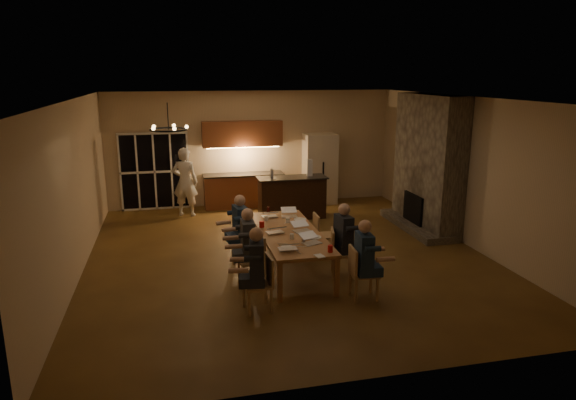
# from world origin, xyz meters

# --- Properties ---
(floor) EXTENTS (9.00, 9.00, 0.00)m
(floor) POSITION_xyz_m (0.00, 0.00, 0.00)
(floor) COLOR brown
(floor) RESTS_ON ground
(back_wall) EXTENTS (8.00, 0.04, 3.20)m
(back_wall) POSITION_xyz_m (0.00, 4.52, 1.60)
(back_wall) COLOR tan
(back_wall) RESTS_ON ground
(left_wall) EXTENTS (0.04, 9.00, 3.20)m
(left_wall) POSITION_xyz_m (-4.02, 0.00, 1.60)
(left_wall) COLOR tan
(left_wall) RESTS_ON ground
(right_wall) EXTENTS (0.04, 9.00, 3.20)m
(right_wall) POSITION_xyz_m (4.02, 0.00, 1.60)
(right_wall) COLOR tan
(right_wall) RESTS_ON ground
(ceiling) EXTENTS (8.00, 9.00, 0.04)m
(ceiling) POSITION_xyz_m (0.00, 0.00, 3.22)
(ceiling) COLOR white
(ceiling) RESTS_ON back_wall
(french_doors) EXTENTS (1.86, 0.08, 2.10)m
(french_doors) POSITION_xyz_m (-2.70, 4.47, 1.05)
(french_doors) COLOR black
(french_doors) RESTS_ON ground
(fireplace) EXTENTS (0.58, 2.50, 3.20)m
(fireplace) POSITION_xyz_m (3.70, 1.20, 1.60)
(fireplace) COLOR #6F6857
(fireplace) RESTS_ON ground
(kitchenette) EXTENTS (2.24, 0.68, 2.40)m
(kitchenette) POSITION_xyz_m (-0.30, 4.20, 1.20)
(kitchenette) COLOR brown
(kitchenette) RESTS_ON ground
(refrigerator) EXTENTS (0.90, 0.68, 2.00)m
(refrigerator) POSITION_xyz_m (1.90, 4.15, 1.00)
(refrigerator) COLOR beige
(refrigerator) RESTS_ON ground
(dining_table) EXTENTS (1.10, 2.96, 0.75)m
(dining_table) POSITION_xyz_m (-0.12, -0.69, 0.38)
(dining_table) COLOR #A66D42
(dining_table) RESTS_ON ground
(bar_island) EXTENTS (1.79, 0.69, 1.08)m
(bar_island) POSITION_xyz_m (0.75, 2.78, 0.54)
(bar_island) COLOR black
(bar_island) RESTS_ON ground
(chair_left_near) EXTENTS (0.48, 0.48, 0.89)m
(chair_left_near) POSITION_xyz_m (-1.02, -2.31, 0.45)
(chair_left_near) COLOR tan
(chair_left_near) RESTS_ON ground
(chair_left_mid) EXTENTS (0.49, 0.49, 0.89)m
(chair_left_mid) POSITION_xyz_m (-0.95, -1.24, 0.45)
(chair_left_mid) COLOR tan
(chair_left_mid) RESTS_ON ground
(chair_left_far) EXTENTS (0.48, 0.48, 0.89)m
(chair_left_far) POSITION_xyz_m (-0.94, -0.09, 0.45)
(chair_left_far) COLOR tan
(chair_left_far) RESTS_ON ground
(chair_right_near) EXTENTS (0.47, 0.47, 0.89)m
(chair_right_near) POSITION_xyz_m (0.79, -2.25, 0.45)
(chair_right_near) COLOR tan
(chair_right_near) RESTS_ON ground
(chair_right_mid) EXTENTS (0.53, 0.53, 0.89)m
(chair_right_mid) POSITION_xyz_m (0.77, -1.25, 0.45)
(chair_right_mid) COLOR tan
(chair_right_mid) RESTS_ON ground
(chair_right_far) EXTENTS (0.45, 0.45, 0.89)m
(chair_right_far) POSITION_xyz_m (0.77, -0.15, 0.45)
(chair_right_far) COLOR tan
(chair_right_far) RESTS_ON ground
(person_left_near) EXTENTS (0.69, 0.69, 1.38)m
(person_left_near) POSITION_xyz_m (-1.03, -2.33, 0.69)
(person_left_near) COLOR #22252B
(person_left_near) RESTS_ON ground
(person_right_near) EXTENTS (0.64, 0.64, 1.38)m
(person_right_near) POSITION_xyz_m (0.76, -2.31, 0.69)
(person_right_near) COLOR navy
(person_right_near) RESTS_ON ground
(person_left_mid) EXTENTS (0.61, 0.61, 1.38)m
(person_left_mid) POSITION_xyz_m (-0.99, -1.17, 0.69)
(person_left_mid) COLOR #3E4449
(person_left_mid) RESTS_ON ground
(person_right_mid) EXTENTS (0.67, 0.67, 1.38)m
(person_right_mid) POSITION_xyz_m (0.78, -1.22, 0.69)
(person_right_mid) COLOR #22252B
(person_right_mid) RESTS_ON ground
(person_left_far) EXTENTS (0.68, 0.68, 1.38)m
(person_left_far) POSITION_xyz_m (-0.98, -0.13, 0.69)
(person_left_far) COLOR navy
(person_left_far) RESTS_ON ground
(standing_person) EXTENTS (0.77, 0.63, 1.81)m
(standing_person) POSITION_xyz_m (-1.92, 3.61, 0.91)
(standing_person) COLOR white
(standing_person) RESTS_ON ground
(chandelier) EXTENTS (0.63, 0.63, 0.03)m
(chandelier) POSITION_xyz_m (-2.25, -0.83, 2.75)
(chandelier) COLOR black
(chandelier) RESTS_ON ceiling
(laptop_a) EXTENTS (0.33, 0.29, 0.23)m
(laptop_a) POSITION_xyz_m (-0.38, -1.66, 0.86)
(laptop_a) COLOR silver
(laptop_a) RESTS_ON dining_table
(laptop_b) EXTENTS (0.40, 0.37, 0.23)m
(laptop_b) POSITION_xyz_m (0.10, -1.47, 0.86)
(laptop_b) COLOR silver
(laptop_b) RESTS_ON dining_table
(laptop_c) EXTENTS (0.36, 0.33, 0.23)m
(laptop_c) POSITION_xyz_m (-0.41, -0.70, 0.86)
(laptop_c) COLOR silver
(laptop_c) RESTS_ON dining_table
(laptop_d) EXTENTS (0.37, 0.34, 0.23)m
(laptop_d) POSITION_xyz_m (0.11, -0.73, 0.86)
(laptop_d) COLOR silver
(laptop_d) RESTS_ON dining_table
(laptop_e) EXTENTS (0.33, 0.29, 0.23)m
(laptop_e) POSITION_xyz_m (-0.30, 0.39, 0.86)
(laptop_e) COLOR silver
(laptop_e) RESTS_ON dining_table
(laptop_f) EXTENTS (0.35, 0.31, 0.23)m
(laptop_f) POSITION_xyz_m (0.11, 0.30, 0.86)
(laptop_f) COLOR silver
(laptop_f) RESTS_ON dining_table
(mug_front) EXTENTS (0.07, 0.07, 0.10)m
(mug_front) POSITION_xyz_m (-0.18, -1.15, 0.80)
(mug_front) COLOR white
(mug_front) RESTS_ON dining_table
(mug_mid) EXTENTS (0.08, 0.08, 0.10)m
(mug_mid) POSITION_xyz_m (-0.02, -0.13, 0.80)
(mug_mid) COLOR white
(mug_mid) RESTS_ON dining_table
(mug_back) EXTENTS (0.08, 0.08, 0.10)m
(mug_back) POSITION_xyz_m (-0.42, 0.13, 0.80)
(mug_back) COLOR white
(mug_back) RESTS_ON dining_table
(redcup_near) EXTENTS (0.09, 0.09, 0.12)m
(redcup_near) POSITION_xyz_m (0.29, -1.97, 0.81)
(redcup_near) COLOR red
(redcup_near) RESTS_ON dining_table
(redcup_mid) EXTENTS (0.10, 0.10, 0.12)m
(redcup_mid) POSITION_xyz_m (-0.59, -0.30, 0.81)
(redcup_mid) COLOR red
(redcup_mid) RESTS_ON dining_table
(can_silver) EXTENTS (0.07, 0.07, 0.12)m
(can_silver) POSITION_xyz_m (-0.01, -1.33, 0.81)
(can_silver) COLOR #B2B2B7
(can_silver) RESTS_ON dining_table
(can_cola) EXTENTS (0.07, 0.07, 0.12)m
(can_cola) POSITION_xyz_m (-0.25, 0.74, 0.81)
(can_cola) COLOR #3F0F0C
(can_cola) RESTS_ON dining_table
(plate_near) EXTENTS (0.28, 0.28, 0.02)m
(plate_near) POSITION_xyz_m (0.23, -1.17, 0.76)
(plate_near) COLOR white
(plate_near) RESTS_ON dining_table
(plate_left) EXTENTS (0.22, 0.22, 0.02)m
(plate_left) POSITION_xyz_m (-0.37, -1.60, 0.76)
(plate_left) COLOR white
(plate_left) RESTS_ON dining_table
(plate_far) EXTENTS (0.26, 0.26, 0.02)m
(plate_far) POSITION_xyz_m (0.27, 0.03, 0.76)
(plate_far) COLOR white
(plate_far) RESTS_ON dining_table
(notepad) EXTENTS (0.17, 0.21, 0.01)m
(notepad) POSITION_xyz_m (0.05, -2.12, 0.76)
(notepad) COLOR white
(notepad) RESTS_ON dining_table
(bar_bottle) EXTENTS (0.08, 0.08, 0.24)m
(bar_bottle) POSITION_xyz_m (0.23, 2.77, 1.20)
(bar_bottle) COLOR #99999E
(bar_bottle) RESTS_ON bar_island
(bar_blender) EXTENTS (0.15, 0.15, 0.43)m
(bar_blender) POSITION_xyz_m (1.23, 2.83, 1.30)
(bar_blender) COLOR silver
(bar_blender) RESTS_ON bar_island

